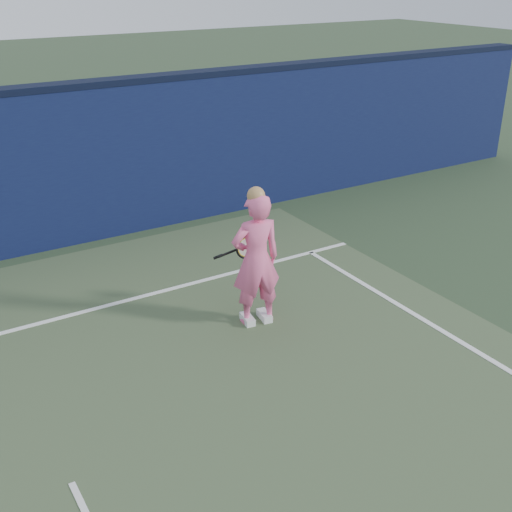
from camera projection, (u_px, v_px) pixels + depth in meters
player at (256, 259)px, 8.02m from camera, size 0.70×0.52×1.84m
racket at (244, 248)px, 8.38m from camera, size 0.58×0.19×0.32m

